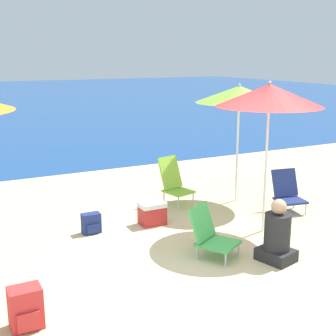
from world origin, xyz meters
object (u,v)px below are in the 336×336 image
at_px(beach_chair_green, 210,233).
at_px(person_seated_near, 277,236).
at_px(backpack_navy, 91,223).
at_px(beach_umbrella_lime, 239,94).
at_px(beach_chair_lime, 174,181).
at_px(beach_chair_navy, 287,191).
at_px(cooler_box, 152,213).
at_px(beach_umbrella_red, 269,95).
at_px(backpack_red, 26,308).

distance_m(beach_chair_green, person_seated_near, 0.86).
bearing_deg(backpack_navy, person_seated_near, -48.09).
relative_size(beach_umbrella_lime, beach_chair_lime, 2.50).
xyz_separation_m(beach_chair_green, person_seated_near, (0.68, -0.53, 0.02)).
relative_size(beach_chair_navy, cooler_box, 1.74).
relative_size(beach_umbrella_red, backpack_red, 5.37).
xyz_separation_m(beach_chair_green, beach_chair_navy, (2.18, 0.99, 0.03)).
height_order(beach_umbrella_red, backpack_navy, beach_umbrella_red).
bearing_deg(beach_umbrella_red, beach_umbrella_lime, 70.08).
distance_m(beach_umbrella_red, cooler_box, 2.55).
xyz_separation_m(beach_chair_green, backpack_red, (-2.52, -0.62, -0.11)).
bearing_deg(beach_umbrella_lime, backpack_red, -149.81).
xyz_separation_m(beach_chair_lime, backpack_navy, (-1.76, -0.67, -0.28)).
bearing_deg(person_seated_near, beach_umbrella_lime, 51.83).
distance_m(beach_chair_lime, beach_chair_green, 2.27).
bearing_deg(beach_umbrella_red, backpack_navy, 154.45).
relative_size(beach_umbrella_lime, cooler_box, 5.31).
distance_m(beach_umbrella_red, beach_chair_lime, 2.49).
xyz_separation_m(backpack_red, cooler_box, (2.34, 2.05, -0.03)).
height_order(beach_chair_navy, backpack_navy, beach_chair_navy).
height_order(beach_chair_lime, backpack_red, beach_chair_lime).
bearing_deg(beach_chair_green, beach_chair_navy, -6.28).
height_order(beach_chair_navy, cooler_box, beach_chair_navy).
bearing_deg(cooler_box, beach_chair_navy, -10.76).
bearing_deg(beach_chair_navy, backpack_red, -150.94).
xyz_separation_m(beach_umbrella_lime, cooler_box, (-1.90, -0.41, -1.77)).
bearing_deg(beach_chair_green, backpack_navy, 96.83).
bearing_deg(beach_chair_navy, beach_umbrella_red, -138.61).
relative_size(beach_umbrella_red, beach_chair_lime, 2.65).
xyz_separation_m(beach_umbrella_lime, beach_chair_green, (-1.72, -1.85, -1.63)).
xyz_separation_m(beach_umbrella_lime, person_seated_near, (-1.04, -2.38, -1.61)).
bearing_deg(cooler_box, person_seated_near, -66.50).
bearing_deg(backpack_red, beach_umbrella_red, 15.17).
xyz_separation_m(beach_umbrella_red, person_seated_near, (-0.51, -0.92, -1.72)).
distance_m(beach_umbrella_lime, beach_chair_green, 3.01).
xyz_separation_m(beach_umbrella_red, beach_chair_navy, (0.99, 0.60, -1.72)).
distance_m(beach_chair_lime, beach_chair_navy, 1.98).
distance_m(person_seated_near, cooler_box, 2.15).
relative_size(beach_chair_green, backpack_red, 1.76).
relative_size(beach_chair_lime, beach_chair_navy, 1.22).
bearing_deg(beach_chair_lime, backpack_navy, -172.94).
distance_m(beach_umbrella_red, backpack_red, 4.27).
bearing_deg(person_seated_near, beach_umbrella_red, 46.32).
height_order(beach_chair_green, person_seated_near, person_seated_near).
xyz_separation_m(beach_chair_green, cooler_box, (-0.18, 1.44, -0.13)).
xyz_separation_m(beach_umbrella_red, beach_chair_green, (-1.19, -0.39, -1.74)).
distance_m(backpack_red, cooler_box, 3.12).
bearing_deg(beach_chair_navy, person_seated_near, -124.46).
bearing_deg(backpack_navy, cooler_box, -4.46).
relative_size(beach_chair_lime, cooler_box, 2.12).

